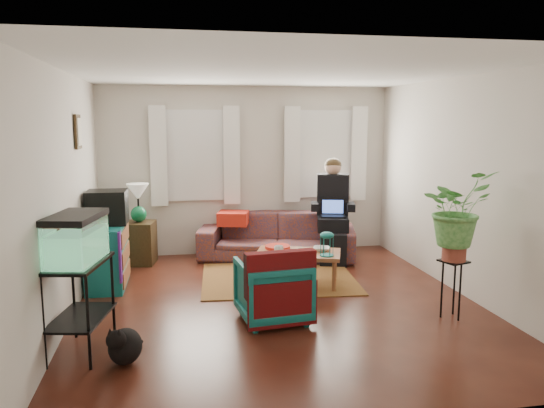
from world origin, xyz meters
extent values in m
cube|color=#4F2B14|center=(0.00, 0.00, 0.00)|extent=(4.50, 5.00, 0.01)
cube|color=white|center=(0.00, 0.00, 2.60)|extent=(4.50, 5.00, 0.01)
cube|color=silver|center=(0.00, 2.50, 1.30)|extent=(4.50, 0.01, 2.60)
cube|color=silver|center=(0.00, -2.50, 1.30)|extent=(4.50, 0.01, 2.60)
cube|color=silver|center=(-2.25, 0.00, 1.30)|extent=(0.01, 5.00, 2.60)
cube|color=silver|center=(2.25, 0.00, 1.30)|extent=(0.01, 5.00, 2.60)
cube|color=white|center=(-0.80, 2.48, 1.55)|extent=(1.08, 0.04, 1.38)
cube|color=white|center=(1.25, 2.48, 1.55)|extent=(1.08, 0.04, 1.38)
cube|color=white|center=(-0.80, 2.40, 1.55)|extent=(1.36, 0.06, 1.50)
cube|color=white|center=(1.25, 2.40, 1.55)|extent=(1.36, 0.06, 1.50)
cube|color=#3D2616|center=(-2.21, 0.85, 1.95)|extent=(0.04, 0.32, 0.40)
cube|color=maroon|center=(0.19, 0.95, 0.01)|extent=(2.13, 1.77, 0.01)
imported|color=brown|center=(0.39, 2.05, 0.45)|extent=(2.48, 1.48, 0.91)
cube|color=#3D2016|center=(-1.65, 2.08, 0.31)|extent=(0.50, 0.50, 0.62)
cube|color=#125F6D|center=(-1.99, 1.04, 0.40)|extent=(0.46, 0.89, 0.79)
cube|color=black|center=(-1.97, 1.13, 1.00)|extent=(0.49, 0.45, 0.42)
cube|color=black|center=(-2.00, -0.92, 0.42)|extent=(0.56, 0.82, 0.84)
cube|color=#7FD899|center=(-2.00, -0.92, 1.07)|extent=(0.51, 0.75, 0.44)
ellipsoid|color=black|center=(-1.60, -1.22, 0.19)|extent=(0.41, 0.51, 0.38)
imported|color=#115767|center=(-0.15, -0.46, 0.36)|extent=(0.76, 0.72, 0.72)
cube|color=#9E0A0A|center=(-0.13, -0.73, 0.51)|extent=(0.73, 0.24, 0.59)
cube|color=brown|center=(0.39, 0.65, 0.22)|extent=(1.18, 0.88, 0.44)
imported|color=white|center=(0.13, 0.64, 0.48)|extent=(0.15, 0.15, 0.09)
imported|color=beige|center=(0.38, 0.47, 0.48)|extent=(0.12, 0.12, 0.09)
imported|color=white|center=(0.69, 0.65, 0.46)|extent=(0.26, 0.26, 0.05)
cylinder|color=#B21414|center=(0.16, 0.88, 0.45)|extent=(0.41, 0.41, 0.04)
cube|color=black|center=(1.73, -0.75, 0.31)|extent=(0.33, 0.33, 0.63)
imported|color=#599947|center=(1.73, -0.75, 1.06)|extent=(0.87, 0.81, 0.79)
camera|label=1|loc=(-1.16, -5.70, 2.09)|focal=35.00mm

